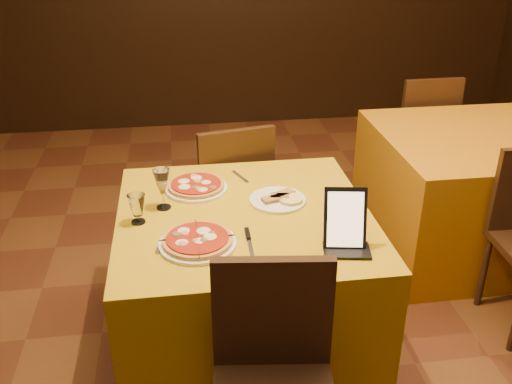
{
  "coord_description": "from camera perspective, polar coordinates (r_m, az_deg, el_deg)",
  "views": [
    {
      "loc": [
        -0.29,
        -1.93,
        1.95
      ],
      "look_at": [
        0.02,
        0.22,
        0.86
      ],
      "focal_mm": 40.0,
      "sensor_mm": 36.0,
      "label": 1
    }
  ],
  "objects": [
    {
      "name": "pizza_far",
      "position": [
        2.7,
        -6.0,
        0.51
      ],
      "size": [
        0.29,
        0.29,
        0.03
      ],
      "rotation": [
        0.0,
        0.0,
        -0.02
      ],
      "color": "white",
      "rests_on": "main_table"
    },
    {
      "name": "chair_side_far",
      "position": [
        4.39,
        15.67,
        5.73
      ],
      "size": [
        0.47,
        0.47,
        0.91
      ],
      "primitive_type": null,
      "rotation": [
        0.0,
        0.0,
        3.16
      ],
      "color": "black",
      "rests_on": "floor"
    },
    {
      "name": "fork_near",
      "position": [
        2.29,
        -9.51,
        -5.16
      ],
      "size": [
        0.04,
        0.14,
        0.01
      ],
      "primitive_type": "cube",
      "rotation": [
        0.0,
        0.0,
        1.37
      ],
      "color": "#A4A5AB",
      "rests_on": "main_table"
    },
    {
      "name": "main_table",
      "position": [
        2.69,
        -1.13,
        -9.15
      ],
      "size": [
        1.1,
        1.1,
        0.75
      ],
      "primitive_type": "cube",
      "color": "#BD910C",
      "rests_on": "floor"
    },
    {
      "name": "side_table",
      "position": [
        3.74,
        20.32,
        -0.04
      ],
      "size": [
        1.1,
        1.1,
        0.75
      ],
      "primitive_type": "cube",
      "color": "#B26B0B",
      "rests_on": "floor"
    },
    {
      "name": "water_glass",
      "position": [
        2.44,
        -11.8,
        -1.67
      ],
      "size": [
        0.08,
        0.08,
        0.13
      ],
      "primitive_type": null,
      "rotation": [
        0.0,
        0.0,
        0.09
      ],
      "color": "white",
      "rests_on": "main_table"
    },
    {
      "name": "cutlet_dish",
      "position": [
        2.58,
        2.17,
        -0.7
      ],
      "size": [
        0.26,
        0.26,
        0.03
      ],
      "rotation": [
        0.0,
        0.0,
        0.42
      ],
      "color": "white",
      "rests_on": "main_table"
    },
    {
      "name": "chair_main_far",
      "position": [
        3.33,
        -2.84,
        -0.06
      ],
      "size": [
        0.46,
        0.46,
        0.91
      ],
      "primitive_type": null,
      "rotation": [
        0.0,
        0.0,
        3.34
      ],
      "color": "black",
      "rests_on": "floor"
    },
    {
      "name": "fork_far",
      "position": [
        2.82,
        -1.61,
        1.54
      ],
      "size": [
        0.07,
        0.15,
        0.01
      ],
      "primitive_type": "cube",
      "rotation": [
        0.0,
        0.0,
        1.95
      ],
      "color": "silver",
      "rests_on": "main_table"
    },
    {
      "name": "pizza_near",
      "position": [
        2.27,
        -5.86,
        -4.96
      ],
      "size": [
        0.31,
        0.31,
        0.03
      ],
      "rotation": [
        0.0,
        0.0,
        -0.03
      ],
      "color": "white",
      "rests_on": "main_table"
    },
    {
      "name": "floor",
      "position": [
        2.76,
        0.34,
        -18.37
      ],
      "size": [
        6.0,
        7.0,
        0.01
      ],
      "primitive_type": "cube",
      "color": "#5E2D19",
      "rests_on": "ground"
    },
    {
      "name": "wine_glass",
      "position": [
        2.52,
        -9.34,
        0.33
      ],
      "size": [
        0.1,
        0.1,
        0.19
      ],
      "primitive_type": null,
      "rotation": [
        0.0,
        0.0,
        0.18
      ],
      "color": "#E6C283",
      "rests_on": "main_table"
    },
    {
      "name": "knife",
      "position": [
        2.25,
        -0.58,
        -5.42
      ],
      "size": [
        0.02,
        0.2,
        0.01
      ],
      "primitive_type": "cube",
      "rotation": [
        0.0,
        0.0,
        1.56
      ],
      "color": "#ADABB2",
      "rests_on": "main_table"
    },
    {
      "name": "tablet",
      "position": [
        2.23,
        8.9,
        -2.63
      ],
      "size": [
        0.18,
        0.12,
        0.23
      ],
      "primitive_type": "cube",
      "rotation": [
        -0.35,
        0.0,
        -0.17
      ],
      "color": "black",
      "rests_on": "main_table"
    }
  ]
}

